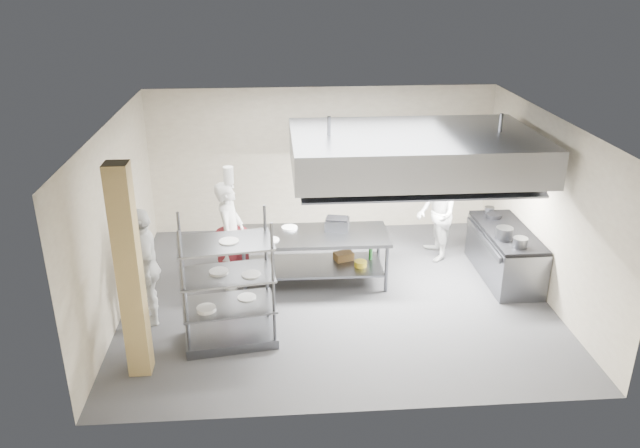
{
  "coord_description": "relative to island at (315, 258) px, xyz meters",
  "views": [
    {
      "loc": [
        -0.98,
        -9.29,
        5.21
      ],
      "look_at": [
        -0.26,
        0.2,
        1.25
      ],
      "focal_mm": 35.0,
      "sensor_mm": 36.0,
      "label": 1
    }
  ],
  "objects": [
    {
      "name": "griddle",
      "position": [
        0.41,
        0.17,
        0.55
      ],
      "size": [
        0.47,
        0.4,
        0.2
      ],
      "primitive_type": "cube",
      "rotation": [
        0.0,
        0.0,
        -0.22
      ],
      "color": "slate",
      "rests_on": "island_worktop"
    },
    {
      "name": "wall_shelf",
      "position": [
        2.13,
        2.28,
        1.04
      ],
      "size": [
        1.5,
        0.28,
        0.04
      ],
      "primitive_type": "cube",
      "color": "slate",
      "rests_on": "wall_back"
    },
    {
      "name": "wall_back",
      "position": [
        0.33,
        2.44,
        1.04
      ],
      "size": [
        7.0,
        0.0,
        7.0
      ],
      "primitive_type": "plane",
      "rotation": [
        1.57,
        0.0,
        0.0
      ],
      "color": "#B0A48C",
      "rests_on": "ground"
    },
    {
      "name": "ceiling",
      "position": [
        0.33,
        -0.56,
        2.54
      ],
      "size": [
        7.0,
        7.0,
        0.0
      ],
      "primitive_type": "plane",
      "rotation": [
        3.14,
        0.0,
        0.0
      ],
      "color": "silver",
      "rests_on": "wall_back"
    },
    {
      "name": "wicker_basket",
      "position": [
        0.53,
        0.17,
        -0.06
      ],
      "size": [
        0.38,
        0.31,
        0.14
      ],
      "primitive_type": "cube",
      "rotation": [
        0.0,
        0.0,
        0.32
      ],
      "color": "brown",
      "rests_on": "island_undershelf"
    },
    {
      "name": "wall_left",
      "position": [
        -3.17,
        -0.56,
        1.04
      ],
      "size": [
        0.0,
        6.0,
        6.0
      ],
      "primitive_type": "plane",
      "rotation": [
        1.57,
        0.0,
        1.57
      ],
      "color": "#B0A48C",
      "rests_on": "ground"
    },
    {
      "name": "island",
      "position": [
        0.0,
        0.0,
        0.0
      ],
      "size": [
        2.58,
        1.1,
        0.91
      ],
      "primitive_type": null,
      "rotation": [
        0.0,
        0.0,
        -0.01
      ],
      "color": "gray",
      "rests_on": "floor"
    },
    {
      "name": "column",
      "position": [
        -2.57,
        -2.46,
        1.04
      ],
      "size": [
        0.3,
        0.3,
        3.0
      ],
      "primitive_type": "cube",
      "color": "tan",
      "rests_on": "floor"
    },
    {
      "name": "floor",
      "position": [
        0.33,
        -0.56,
        -0.46
      ],
      "size": [
        7.0,
        7.0,
        0.0
      ],
      "primitive_type": "plane",
      "color": "#313133",
      "rests_on": "ground"
    },
    {
      "name": "cooking_range",
      "position": [
        3.41,
        -0.06,
        -0.04
      ],
      "size": [
        0.8,
        2.0,
        0.84
      ],
      "primitive_type": "cube",
      "color": "gray",
      "rests_on": "floor"
    },
    {
      "name": "chef_plating",
      "position": [
        -2.67,
        -1.13,
        0.49
      ],
      "size": [
        0.71,
        1.19,
        1.9
      ],
      "primitive_type": "imported",
      "rotation": [
        0.0,
        0.0,
        -1.34
      ],
      "color": "white",
      "rests_on": "floor"
    },
    {
      "name": "wall_right",
      "position": [
        3.83,
        -0.56,
        1.04
      ],
      "size": [
        0.0,
        6.0,
        6.0
      ],
      "primitive_type": "plane",
      "rotation": [
        1.57,
        0.0,
        -1.57
      ],
      "color": "#B0A48C",
      "rests_on": "ground"
    },
    {
      "name": "plate_stack",
      "position": [
        -1.38,
        -1.81,
        0.18
      ],
      "size": [
        0.28,
        0.28,
        0.05
      ],
      "primitive_type": "cylinder",
      "color": "white",
      "rests_on": "pass_rack"
    },
    {
      "name": "chef_head",
      "position": [
        -1.44,
        -0.03,
        0.5
      ],
      "size": [
        0.58,
        0.77,
        1.91
      ],
      "primitive_type": "imported",
      "rotation": [
        0.0,
        0.0,
        1.39
      ],
      "color": "white",
      "rests_on": "floor"
    },
    {
      "name": "hood_strip_b",
      "position": [
        2.53,
        -0.16,
        1.62
      ],
      "size": [
        1.6,
        0.12,
        0.04
      ],
      "primitive_type": "cube",
      "color": "white",
      "rests_on": "exhaust_hood"
    },
    {
      "name": "island_undershelf",
      "position": [
        0.0,
        0.0,
        -0.16
      ],
      "size": [
        2.37,
        0.99,
        0.04
      ],
      "primitive_type": "cube",
      "rotation": [
        0.0,
        0.0,
        -0.01
      ],
      "color": "slate",
      "rests_on": "island"
    },
    {
      "name": "island_worktop",
      "position": [
        0.0,
        0.0,
        0.42
      ],
      "size": [
        2.58,
        1.1,
        0.06
      ],
      "primitive_type": "cube",
      "rotation": [
        0.0,
        0.0,
        -0.01
      ],
      "color": "slate",
      "rests_on": "island"
    },
    {
      "name": "exhaust_hood",
      "position": [
        1.63,
        -0.16,
        1.94
      ],
      "size": [
        4.0,
        2.5,
        0.6
      ],
      "primitive_type": "cube",
      "color": "slate",
      "rests_on": "ceiling"
    },
    {
      "name": "stockpot",
      "position": [
        3.21,
        -0.41,
        0.55
      ],
      "size": [
        0.29,
        0.29,
        0.2
      ],
      "primitive_type": "cylinder",
      "color": "gray",
      "rests_on": "range_top"
    },
    {
      "name": "hood_strip_a",
      "position": [
        0.73,
        -0.16,
        1.62
      ],
      "size": [
        1.6,
        0.12,
        0.04
      ],
      "primitive_type": "cube",
      "color": "white",
      "rests_on": "exhaust_hood"
    },
    {
      "name": "chef_line",
      "position": [
        2.35,
        0.8,
        0.43
      ],
      "size": [
        0.69,
        0.87,
        1.78
      ],
      "primitive_type": "imported",
      "rotation": [
        0.0,
        0.0,
        -1.55
      ],
      "color": "silver",
      "rests_on": "floor"
    },
    {
      "name": "pass_rack",
      "position": [
        -1.38,
        -1.81,
        0.54
      ],
      "size": [
        1.43,
        0.96,
        2.0
      ],
      "primitive_type": null,
      "rotation": [
        0.0,
        0.0,
        0.15
      ],
      "color": "slate",
      "rests_on": "floor"
    },
    {
      "name": "range_top",
      "position": [
        3.41,
        -0.06,
        0.41
      ],
      "size": [
        0.78,
        1.96,
        0.06
      ],
      "primitive_type": "cube",
      "color": "black",
      "rests_on": "cooking_range"
    }
  ]
}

